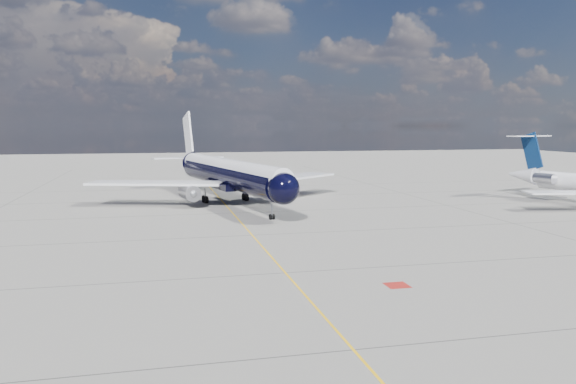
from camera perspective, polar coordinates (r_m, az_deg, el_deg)
The scene contains 4 objects.
ground at distance 76.46m, azimuth -6.15°, elevation -1.57°, with size 320.00×320.00×0.00m, color gray.
taxiway_centerline at distance 71.55m, azimuth -5.65°, elevation -2.13°, with size 0.16×160.00×0.01m, color yellow.
red_marking at distance 40.11m, azimuth 11.02°, elevation -9.28°, with size 1.60×1.60×0.01m, color maroon.
main_airliner at distance 81.61m, azimuth -6.36°, elevation 1.93°, with size 37.85×46.65×13.57m.
Camera 1 is at (-9.21, -45.11, 10.98)m, focal length 35.00 mm.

